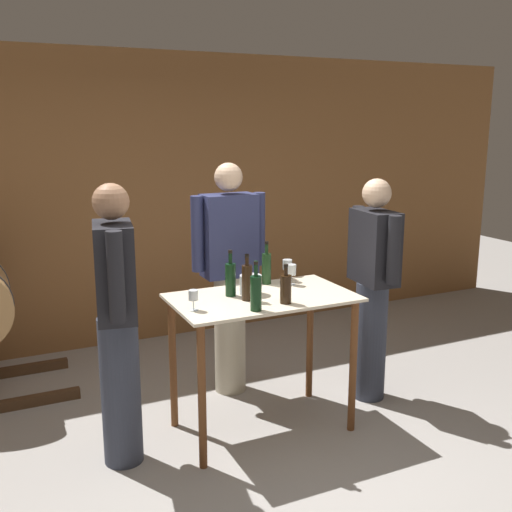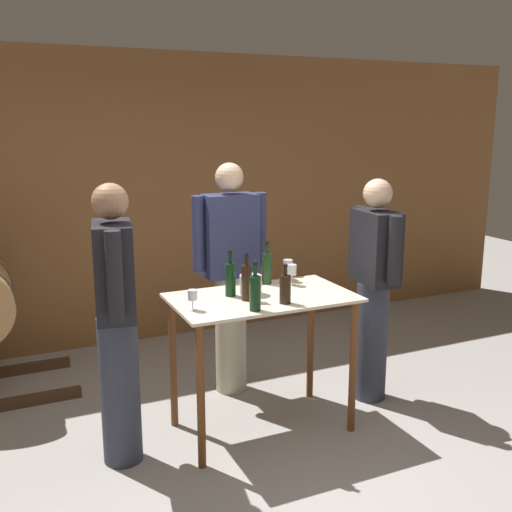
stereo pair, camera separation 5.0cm
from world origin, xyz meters
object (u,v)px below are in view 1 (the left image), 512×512
Objects in this scene: wine_bottle_right at (286,288)px; person_visitor_with_scarf at (373,285)px; wine_bottle_far_left at (231,278)px; person_visitor_bearded at (229,274)px; person_host at (117,320)px; wine_glass_near_center at (291,270)px; wine_bottle_center at (247,282)px; wine_bottle_far_right at (267,267)px; wine_glass_near_left at (193,296)px; wine_bottle_left at (256,292)px; ice_bucket at (251,285)px; wine_glass_near_right at (287,265)px.

person_visitor_with_scarf is (0.88, 0.29, -0.16)m from wine_bottle_right.
person_visitor_bearded is at bearing 68.11° from wine_bottle_far_left.
person_visitor_with_scarf is at bearing 2.66° from person_host.
person_visitor_with_scarf reaches higher than wine_glass_near_center.
person_host is at bearing -177.34° from person_visitor_with_scarf.
wine_bottle_far_right is (0.29, 0.31, -0.00)m from wine_bottle_center.
person_host is (-0.45, 0.10, -0.12)m from wine_glass_near_left.
ice_bucket is (0.12, 0.33, -0.05)m from wine_bottle_left.
person_host is at bearing 177.40° from wine_bottle_center.
wine_bottle_left is 2.10× the size of wine_glass_near_center.
wine_glass_near_center is (0.49, 0.07, -0.01)m from wine_bottle_far_left.
wine_glass_near_right is at bearing 23.84° from wine_glass_near_left.
wine_glass_near_right is 0.09× the size of person_visitor_with_scarf.
wine_bottle_center is 0.56m from wine_glass_near_right.
person_visitor_with_scarf reaches higher than wine_bottle_center.
wine_glass_near_right is at bearing 19.30° from wine_bottle_far_left.
wine_bottle_far_left is 2.42× the size of wine_glass_near_left.
wine_bottle_far_right is at bearing 57.91° from wine_bottle_left.
person_host reaches higher than wine_bottle_far_right.
wine_bottle_center reaches higher than wine_glass_near_right.
ice_bucket is (0.14, -0.02, -0.05)m from wine_bottle_far_left.
wine_glass_near_left is (-0.38, -0.06, -0.03)m from wine_bottle_center.
wine_bottle_far_right is at bearing 42.21° from ice_bucket.
wine_bottle_center is (0.04, 0.22, 0.01)m from wine_bottle_left.
ice_bucket is at bearing 4.82° from person_host.
wine_bottle_far_left is 1.00× the size of wine_bottle_left.
wine_glass_near_center is at bearing 14.41° from ice_bucket.
wine_glass_near_left is 0.86m from wine_glass_near_center.
wine_bottle_far_left is 0.50m from wine_glass_near_center.
wine_glass_near_left is 0.92m from wine_glass_near_right.
person_visitor_with_scarf reaches higher than wine_glass_near_right.
wine_bottle_far_left is 1.22× the size of wine_bottle_right.
wine_bottle_left reaches higher than wine_glass_near_center.
wine_bottle_left is 0.73m from wine_glass_near_right.
person_host is (-0.83, 0.04, -0.15)m from wine_bottle_center.
wine_glass_near_center is at bearing 56.84° from wine_bottle_right.
person_host reaches higher than wine_bottle_far_left.
person_visitor_bearded reaches higher than wine_bottle_left.
person_visitor_bearded is (-0.12, 0.39, -0.12)m from wine_bottle_far_right.
wine_bottle_center is 0.17× the size of person_visitor_bearded.
wine_bottle_far_left reaches higher than wine_glass_near_right.
ice_bucket is (-0.21, -0.19, -0.06)m from wine_bottle_far_right.
wine_bottle_right is at bearing -101.59° from wine_bottle_far_right.
wine_bottle_far_left is 0.15m from ice_bucket.
wine_bottle_left is 0.22m from wine_bottle_center.
person_visitor_with_scarf is 1.07m from person_visitor_bearded.
wine_bottle_center is 0.25m from wine_bottle_right.
wine_bottle_left is 1.22× the size of wine_bottle_right.
wine_bottle_far_right is 0.83m from person_visitor_with_scarf.
wine_bottle_far_right reaches higher than wine_glass_near_left.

